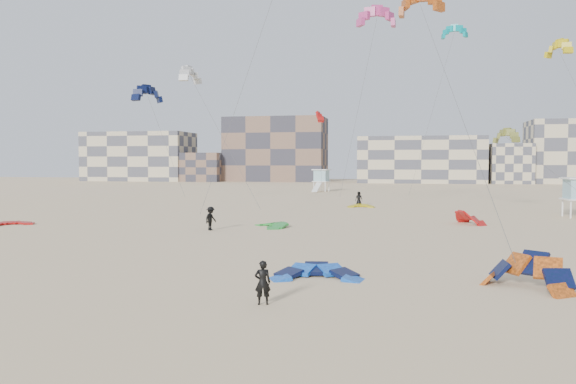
# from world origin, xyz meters

# --- Properties ---
(ground) EXTENTS (320.00, 320.00, 0.00)m
(ground) POSITION_xyz_m (0.00, 0.00, 0.00)
(ground) COLOR #CBAD88
(ground) RESTS_ON ground
(kite_ground_blue) EXTENTS (4.35, 4.53, 1.96)m
(kite_ground_blue) POSITION_xyz_m (1.75, 3.00, 0.00)
(kite_ground_blue) COLOR blue
(kite_ground_blue) RESTS_ON ground
(kite_ground_orange) EXTENTS (5.26, 5.26, 3.80)m
(kite_ground_orange) POSITION_xyz_m (10.68, 2.62, 0.00)
(kite_ground_orange) COLOR orange
(kite_ground_orange) RESTS_ON ground
(kite_ground_red) EXTENTS (4.69, 4.69, 0.60)m
(kite_ground_red) POSITION_xyz_m (-26.93, 19.40, 0.00)
(kite_ground_red) COLOR red
(kite_ground_red) RESTS_ON ground
(kite_ground_green) EXTENTS (4.80, 4.72, 1.22)m
(kite_ground_green) POSITION_xyz_m (-4.94, 22.42, 0.00)
(kite_ground_green) COLOR green
(kite_ground_green) RESTS_ON ground
(kite_ground_red_far) EXTENTS (4.38, 4.32, 3.27)m
(kite_ground_red_far) POSITION_xyz_m (11.22, 27.96, 0.00)
(kite_ground_red_far) COLOR red
(kite_ground_red_far) RESTS_ON ground
(kite_ground_yellow) EXTENTS (3.06, 3.23, 1.13)m
(kite_ground_yellow) POSITION_xyz_m (0.73, 44.35, 0.00)
(kite_ground_yellow) COLOR #D1C705
(kite_ground_yellow) RESTS_ON ground
(kitesurfer_main) EXTENTS (0.69, 0.56, 1.65)m
(kitesurfer_main) POSITION_xyz_m (0.51, -2.11, 0.83)
(kitesurfer_main) COLOR black
(kitesurfer_main) RESTS_ON ground
(kitesurfer_c) EXTENTS (1.01, 1.34, 1.85)m
(kitesurfer_c) POSITION_xyz_m (-9.09, 19.32, 0.92)
(kitesurfer_c) COLOR black
(kitesurfer_c) RESTS_ON ground
(kitesurfer_e) EXTENTS (0.91, 0.65, 1.74)m
(kitesurfer_e) POSITION_xyz_m (0.28, 46.97, 0.87)
(kitesurfer_e) COLOR black
(kitesurfer_e) RESTS_ON ground
(kite_fly_orange) EXTENTS (5.98, 27.63, 19.04)m
(kite_fly_orange) POSITION_xyz_m (6.86, 28.35, 18.90)
(kite_fly_orange) COLOR orange
(kite_fly_orange) RESTS_ON ground
(kite_fly_grey) EXTENTS (12.67, 12.14, 15.14)m
(kite_fly_grey) POSITION_xyz_m (-17.87, 37.66, 14.92)
(kite_fly_grey) COLOR silver
(kite_fly_grey) RESTS_ON ground
(kite_fly_pink) EXTENTS (7.15, 8.57, 21.24)m
(kite_fly_pink) POSITION_xyz_m (2.59, 40.76, 21.03)
(kite_fly_pink) COLOR #CF3E73
(kite_fly_pink) RESTS_ON ground
(kite_fly_olive) EXTENTS (7.77, 16.42, 8.05)m
(kite_fly_olive) POSITION_xyz_m (16.32, 41.50, 8.00)
(kite_fly_olive) COLOR olive
(kite_fly_olive) RESTS_ON ground
(kite_fly_yellow) EXTENTS (10.01, 4.97, 19.18)m
(kite_fly_yellow) POSITION_xyz_m (23.77, 51.42, 18.90)
(kite_fly_yellow) COLOR #D1C705
(kite_fly_yellow) RESTS_ON ground
(kite_fly_navy) EXTENTS (7.36, 5.44, 14.14)m
(kite_fly_navy) POSITION_xyz_m (-25.89, 43.62, 13.69)
(kite_fly_navy) COLOR #0C0C39
(kite_fly_navy) RESTS_ON ground
(kite_fly_teal_b) EXTENTS (8.02, 9.80, 23.44)m
(kite_fly_teal_b) POSITION_xyz_m (12.39, 60.36, 23.40)
(kite_fly_teal_b) COLOR #0295AE
(kite_fly_teal_b) RESTS_ON ground
(kite_fly_red) EXTENTS (3.75, 8.67, 12.81)m
(kite_fly_red) POSITION_xyz_m (-7.43, 66.34, 12.41)
(kite_fly_red) COLOR red
(kite_fly_red) RESTS_ON ground
(lifeguard_tower_far) EXTENTS (3.35, 5.82, 4.06)m
(lifeguard_tower_far) POSITION_xyz_m (-9.01, 79.19, 2.01)
(lifeguard_tower_far) COLOR white
(lifeguard_tower_far) RESTS_ON ground
(condo_west_a) EXTENTS (30.00, 15.00, 14.00)m
(condo_west_a) POSITION_xyz_m (-70.00, 130.00, 7.00)
(condo_west_a) COLOR #C8B893
(condo_west_a) RESTS_ON ground
(condo_west_b) EXTENTS (28.00, 14.00, 18.00)m
(condo_west_b) POSITION_xyz_m (-30.00, 134.00, 9.00)
(condo_west_b) COLOR brown
(condo_west_b) RESTS_ON ground
(condo_mid) EXTENTS (32.00, 16.00, 12.00)m
(condo_mid) POSITION_xyz_m (10.00, 130.00, 6.00)
(condo_mid) COLOR #C8B893
(condo_mid) RESTS_ON ground
(condo_fill_left) EXTENTS (12.00, 10.00, 8.00)m
(condo_fill_left) POSITION_xyz_m (-50.00, 128.00, 4.00)
(condo_fill_left) COLOR brown
(condo_fill_left) RESTS_ON ground
(condo_fill_right) EXTENTS (10.00, 10.00, 10.00)m
(condo_fill_right) POSITION_xyz_m (32.00, 128.00, 5.00)
(condo_fill_right) COLOR #C8B893
(condo_fill_right) RESTS_ON ground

